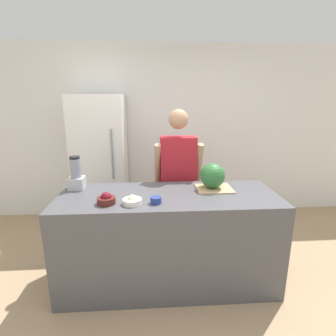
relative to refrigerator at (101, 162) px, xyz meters
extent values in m
plane|color=tan|center=(0.87, -1.74, -0.93)|extent=(14.00, 14.00, 0.00)
cube|color=white|center=(0.87, 0.38, 0.37)|extent=(8.00, 0.06, 2.60)
cube|color=#4C4C51|center=(0.87, -1.34, -0.47)|extent=(2.08, 0.79, 0.93)
cube|color=white|center=(0.00, 0.00, 0.00)|extent=(0.70, 0.67, 1.87)
cylinder|color=gray|center=(0.21, -0.35, 0.19)|extent=(0.02, 0.02, 0.65)
cube|color=#333338|center=(1.02, -0.75, -0.52)|extent=(0.30, 0.18, 0.82)
cube|color=#B21E28|center=(1.02, -0.75, 0.17)|extent=(0.41, 0.22, 0.58)
sphere|color=tan|center=(1.02, -0.75, 0.66)|extent=(0.22, 0.22, 0.22)
cylinder|color=tan|center=(0.78, -0.79, 0.16)|extent=(0.07, 0.23, 0.49)
cylinder|color=tan|center=(1.26, -0.79, 0.16)|extent=(0.07, 0.23, 0.49)
cube|color=tan|center=(1.34, -1.22, 0.00)|extent=(0.35, 0.29, 0.01)
sphere|color=#2D6B33|center=(1.32, -1.21, 0.13)|extent=(0.25, 0.25, 0.25)
cylinder|color=#511E19|center=(0.32, -1.53, 0.03)|extent=(0.16, 0.16, 0.06)
sphere|color=maroon|center=(0.32, -1.53, 0.06)|extent=(0.09, 0.09, 0.09)
cylinder|color=white|center=(0.54, -1.56, 0.02)|extent=(0.16, 0.16, 0.05)
sphere|color=white|center=(0.54, -1.56, 0.04)|extent=(0.08, 0.08, 0.08)
cylinder|color=navy|center=(0.74, -1.55, 0.03)|extent=(0.10, 0.10, 0.06)
cube|color=#B7B7BC|center=(-0.04, -1.12, 0.06)|extent=(0.15, 0.15, 0.12)
cylinder|color=gray|center=(-0.04, -1.12, 0.21)|extent=(0.10, 0.10, 0.19)
cylinder|color=black|center=(-0.04, -1.12, 0.32)|extent=(0.10, 0.10, 0.02)
camera|label=1|loc=(0.71, -3.68, 0.88)|focal=28.00mm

